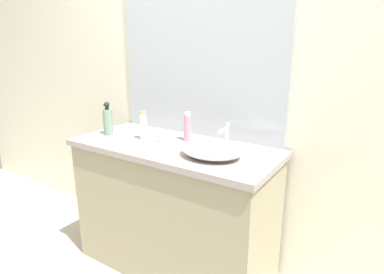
{
  "coord_description": "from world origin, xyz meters",
  "views": [
    {
      "loc": [
        1.03,
        -1.16,
        1.49
      ],
      "look_at": [
        0.04,
        0.38,
        0.96
      ],
      "focal_mm": 30.17,
      "sensor_mm": 36.0,
      "label": 1
    }
  ],
  "objects": [
    {
      "name": "bathroom_wall_rear",
      "position": [
        0.0,
        0.73,
        1.3
      ],
      "size": [
        6.0,
        0.06,
        2.6
      ],
      "primitive_type": "cube",
      "color": "silver",
      "rests_on": "ground"
    },
    {
      "name": "soap_dispenser",
      "position": [
        -0.64,
        0.35,
        0.98
      ],
      "size": [
        0.06,
        0.06,
        0.23
      ],
      "color": "gray",
      "rests_on": "vanity_counter"
    },
    {
      "name": "sink_basin",
      "position": [
        0.19,
        0.34,
        0.93
      ],
      "size": [
        0.36,
        0.29,
        0.08
      ],
      "primitive_type": "ellipsoid",
      "color": "white",
      "rests_on": "vanity_counter"
    },
    {
      "name": "faucet",
      "position": [
        0.19,
        0.5,
        0.98
      ],
      "size": [
        0.03,
        0.12,
        0.16
      ],
      "color": "silver",
      "rests_on": "vanity_counter"
    },
    {
      "name": "candle_jar",
      "position": [
        -0.21,
        0.4,
        0.91
      ],
      "size": [
        0.05,
        0.05,
        0.05
      ],
      "primitive_type": "cylinder",
      "color": "beige",
      "rests_on": "vanity_counter"
    },
    {
      "name": "perfume_bottle",
      "position": [
        -0.1,
        0.52,
        0.98
      ],
      "size": [
        0.05,
        0.05,
        0.19
      ],
      "color": "pink",
      "rests_on": "vanity_counter"
    },
    {
      "name": "vanity_counter",
      "position": [
        -0.12,
        0.4,
        0.44
      ],
      "size": [
        1.33,
        0.59,
        0.88
      ],
      "color": "gray",
      "rests_on": "ground"
    },
    {
      "name": "lotion_bottle",
      "position": [
        -0.35,
        0.39,
        0.98
      ],
      "size": [
        0.05,
        0.05,
        0.19
      ],
      "color": "white",
      "rests_on": "vanity_counter"
    },
    {
      "name": "wall_mirror_panel",
      "position": [
        -0.12,
        0.69,
        1.45
      ],
      "size": [
        1.23,
        0.01,
        1.13
      ],
      "primitive_type": "cube",
      "color": "#B2BCC6",
      "rests_on": "vanity_counter"
    }
  ]
}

